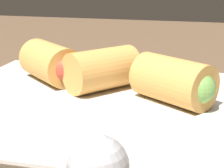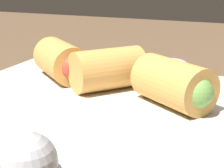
% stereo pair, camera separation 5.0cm
% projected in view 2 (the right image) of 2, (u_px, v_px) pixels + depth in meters
% --- Properties ---
extents(table_surface, '(1.80, 1.40, 0.02)m').
position_uv_depth(table_surface, '(132.00, 136.00, 0.34)').
color(table_surface, brown).
rests_on(table_surface, ground).
extents(serving_plate, '(0.34, 0.26, 0.01)m').
position_uv_depth(serving_plate, '(112.00, 108.00, 0.36)').
color(serving_plate, silver).
rests_on(serving_plate, table_surface).
extents(roll_front_left, '(0.08, 0.08, 0.04)m').
position_uv_depth(roll_front_left, '(111.00, 69.00, 0.39)').
color(roll_front_left, '#D19347').
rests_on(roll_front_left, serving_plate).
extents(roll_front_right, '(0.08, 0.08, 0.04)m').
position_uv_depth(roll_front_right, '(62.00, 61.00, 0.42)').
color(roll_front_right, '#D19347').
rests_on(roll_front_right, serving_plate).
extents(roll_back_left, '(0.08, 0.08, 0.04)m').
position_uv_depth(roll_back_left, '(176.00, 84.00, 0.33)').
color(roll_back_left, '#D19347').
rests_on(roll_back_left, serving_plate).
extents(spoon, '(0.17, 0.04, 0.01)m').
position_uv_depth(spoon, '(165.00, 64.00, 0.53)').
color(spoon, silver).
rests_on(spoon, table_surface).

